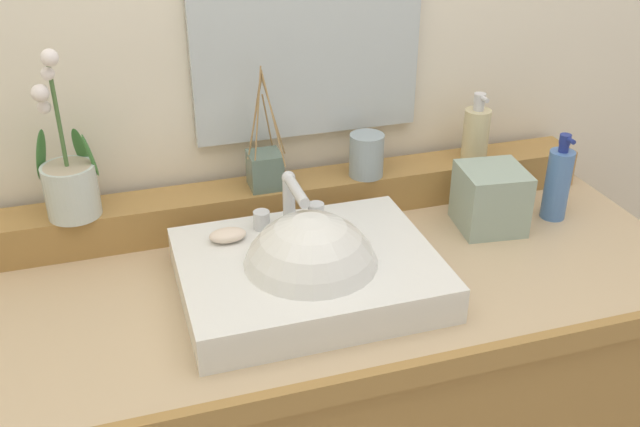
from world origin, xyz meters
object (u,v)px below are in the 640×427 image
Objects in this scene: tissue_box at (491,198)px; soap_bar at (228,235)px; sink_basin at (310,277)px; lotion_bottle at (558,183)px; potted_plant at (69,179)px; soap_dispenser at (476,132)px; tumbler_cup at (366,155)px; reed_diffuser at (265,168)px.

soap_bar is at bearing -178.68° from tissue_box.
sink_basin is 2.39× the size of lotion_bottle.
soap_bar is 0.53× the size of tissue_box.
potted_plant is at bearing 148.93° from soap_bar.
soap_dispenser is 0.27m from tumbler_cup.
sink_basin is at bearing -149.18° from soap_dispenser.
tissue_box is (-0.16, 0.00, -0.02)m from lotion_bottle.
sink_basin is 0.45m from tissue_box.
reed_diffuser reaches higher than tissue_box.
sink_basin is at bearing -127.61° from tumbler_cup.
soap_dispenser is (0.47, 0.28, 0.11)m from sink_basin.
reed_diffuser is at bearing 92.62° from sink_basin.
soap_bar is 0.36× the size of lotion_bottle.
tumbler_cup is (0.21, 0.27, 0.10)m from sink_basin.
tissue_box is at bearing 1.32° from soap_bar.
tissue_box is at bearing 15.82° from sink_basin.
tumbler_cup is at bearing -177.28° from soap_dispenser.
tumbler_cup is 0.49× the size of lotion_bottle.
sink_basin is at bearing -164.18° from tissue_box.
reed_diffuser is (0.38, 0.01, -0.03)m from potted_plant.
potted_plant reaches higher than tissue_box.
lotion_bottle is at bearing -21.92° from tumbler_cup.
sink_basin is at bearing -87.38° from reed_diffuser.
reed_diffuser is at bearing -179.66° from soap_dispenser.
reed_diffuser is 0.62m from lotion_bottle.
soap_dispenser is 0.79× the size of lotion_bottle.
tissue_box is at bearing -33.55° from tumbler_cup.
sink_basin is 0.17m from soap_bar.
tumbler_cup is at bearing -0.12° from potted_plant.
lotion_bottle reaches higher than sink_basin.
soap_bar is (-0.13, 0.11, 0.05)m from sink_basin.
potted_plant reaches higher than soap_bar.
sink_basin is 3.46× the size of tissue_box.
soap_dispenser is 1.15× the size of tissue_box.
potted_plant is at bearing -178.73° from reed_diffuser.
sink_basin is at bearing -34.46° from potted_plant.
lotion_bottle is at bearing -15.13° from reed_diffuser.
potted_plant is 2.50× the size of tissue_box.
soap_bar is at bearing -163.89° from soap_dispenser.
soap_dispenser is 0.21m from lotion_bottle.
sink_basin reaches higher than tumbler_cup.
tissue_box is (0.83, -0.15, -0.09)m from potted_plant.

